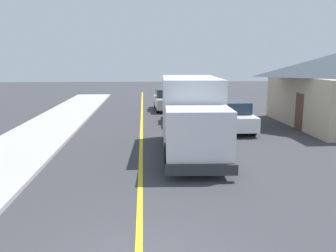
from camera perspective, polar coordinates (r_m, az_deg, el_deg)
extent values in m
cube|color=gold|center=(16.46, -4.39, -3.23)|extent=(0.16, 56.00, 0.01)
cube|color=silver|center=(15.74, 3.59, 3.17)|extent=(2.63, 5.11, 2.60)
cube|color=silver|center=(12.38, 4.93, -1.02)|extent=(2.37, 2.11, 1.70)
cube|color=#1E2D3D|center=(11.43, 5.44, -0.09)|extent=(2.04, 0.18, 0.75)
cube|color=#2D2D33|center=(11.60, 5.42, -7.09)|extent=(2.41, 0.31, 0.36)
cylinder|color=black|center=(12.94, 9.41, -4.93)|extent=(0.35, 1.01, 1.00)
cylinder|color=black|center=(12.73, 0.04, -5.05)|extent=(0.35, 1.01, 1.00)
cylinder|color=black|center=(17.31, 6.65, -0.90)|extent=(0.35, 1.01, 1.00)
cylinder|color=black|center=(17.15, -0.32, -0.93)|extent=(0.35, 1.01, 1.00)
cube|color=maroon|center=(22.68, 2.24, 2.29)|extent=(1.96, 4.46, 0.76)
cube|color=#1E2D3D|center=(22.74, 2.22, 4.09)|extent=(1.65, 1.86, 0.64)
cylinder|color=black|center=(21.42, 4.61, 0.88)|extent=(0.24, 0.65, 0.64)
cylinder|color=black|center=(21.30, 0.38, 0.86)|extent=(0.24, 0.65, 0.64)
cylinder|color=black|center=(24.18, 3.86, 2.01)|extent=(0.24, 0.65, 0.64)
cylinder|color=black|center=(24.08, 0.12, 2.00)|extent=(0.24, 0.65, 0.64)
cube|color=#B7B7BC|center=(28.10, -0.27, 3.92)|extent=(1.94, 4.45, 0.76)
cube|color=#1E2D3D|center=(28.18, -0.30, 5.37)|extent=(1.64, 1.85, 0.64)
cylinder|color=black|center=(26.84, 1.70, 2.89)|extent=(0.24, 0.65, 0.64)
cylinder|color=black|center=(26.68, -1.67, 2.84)|extent=(0.24, 0.65, 0.64)
cylinder|color=black|center=(29.62, 0.99, 3.62)|extent=(0.24, 0.65, 0.64)
cylinder|color=black|center=(29.47, -2.07, 3.58)|extent=(0.24, 0.65, 0.64)
cube|color=silver|center=(20.25, 10.52, 1.11)|extent=(1.89, 4.44, 0.76)
cube|color=#1E2D3D|center=(20.00, 10.68, 3.02)|extent=(1.62, 1.83, 0.64)
cylinder|color=black|center=(21.50, 7.58, 0.86)|extent=(0.23, 0.64, 0.64)
cylinder|color=black|center=(21.84, 11.66, 0.88)|extent=(0.23, 0.64, 0.64)
cylinder|color=black|center=(18.79, 9.12, -0.61)|extent=(0.23, 0.64, 0.64)
cylinder|color=black|center=(19.17, 13.74, -0.55)|extent=(0.23, 0.64, 0.64)
cube|color=brown|center=(21.42, 20.63, 2.20)|extent=(0.10, 1.00, 2.10)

